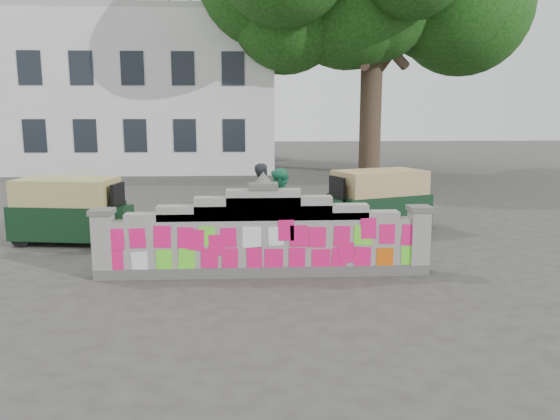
{
  "coord_description": "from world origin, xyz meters",
  "views": [
    {
      "loc": [
        -0.26,
        -10.19,
        3.1
      ],
      "look_at": [
        0.37,
        1.0,
        1.1
      ],
      "focal_mm": 35.0,
      "sensor_mm": 36.0,
      "label": 1
    }
  ],
  "objects_px": {
    "rickshaw_left": "(71,210)",
    "rickshaw_right": "(377,200)",
    "cyclist_bike": "(263,226)",
    "cyclist_rider": "(263,211)",
    "pedestrian": "(279,209)"
  },
  "relations": [
    {
      "from": "rickshaw_right",
      "to": "cyclist_bike",
      "type": "bearing_deg",
      "value": 8.84
    },
    {
      "from": "pedestrian",
      "to": "rickshaw_right",
      "type": "relative_size",
      "value": 0.63
    },
    {
      "from": "cyclist_bike",
      "to": "rickshaw_left",
      "type": "relative_size",
      "value": 0.66
    },
    {
      "from": "cyclist_rider",
      "to": "rickshaw_left",
      "type": "distance_m",
      "value": 4.66
    },
    {
      "from": "rickshaw_left",
      "to": "rickshaw_right",
      "type": "height_order",
      "value": "rickshaw_right"
    },
    {
      "from": "cyclist_rider",
      "to": "rickshaw_right",
      "type": "xyz_separation_m",
      "value": [
        3.07,
        1.7,
        -0.03
      ]
    },
    {
      "from": "rickshaw_right",
      "to": "pedestrian",
      "type": "bearing_deg",
      "value": 14.37
    },
    {
      "from": "cyclist_bike",
      "to": "cyclist_rider",
      "type": "height_order",
      "value": "cyclist_rider"
    },
    {
      "from": "rickshaw_right",
      "to": "cyclist_rider",
      "type": "bearing_deg",
      "value": 8.84
    },
    {
      "from": "rickshaw_left",
      "to": "rickshaw_right",
      "type": "relative_size",
      "value": 0.98
    },
    {
      "from": "cyclist_rider",
      "to": "pedestrian",
      "type": "relative_size",
      "value": 0.92
    },
    {
      "from": "cyclist_rider",
      "to": "rickshaw_right",
      "type": "height_order",
      "value": "cyclist_rider"
    },
    {
      "from": "pedestrian",
      "to": "rickshaw_right",
      "type": "height_order",
      "value": "pedestrian"
    },
    {
      "from": "rickshaw_left",
      "to": "rickshaw_right",
      "type": "bearing_deg",
      "value": 16.02
    },
    {
      "from": "cyclist_rider",
      "to": "pedestrian",
      "type": "bearing_deg",
      "value": -118.49
    }
  ]
}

